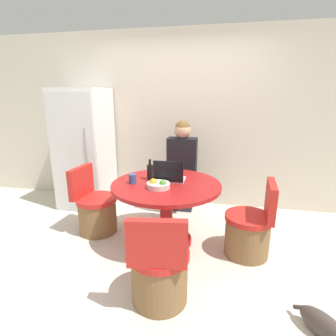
% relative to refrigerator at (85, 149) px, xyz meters
% --- Properties ---
extents(ground_plane, '(12.00, 12.00, 0.00)m').
position_rel_refrigerator_xyz_m(ground_plane, '(1.40, -1.12, -0.89)').
color(ground_plane, beige).
extents(wall_back, '(7.00, 0.06, 2.60)m').
position_rel_refrigerator_xyz_m(wall_back, '(1.40, 0.40, 0.41)').
color(wall_back, beige).
rests_on(wall_back, ground_plane).
extents(refrigerator, '(0.72, 0.71, 1.78)m').
position_rel_refrigerator_xyz_m(refrigerator, '(0.00, 0.00, 0.00)').
color(refrigerator, white).
rests_on(refrigerator, ground_plane).
extents(dining_table, '(1.22, 1.22, 0.73)m').
position_rel_refrigerator_xyz_m(dining_table, '(1.46, -0.88, -0.36)').
color(dining_table, maroon).
rests_on(dining_table, ground_plane).
extents(chair_right_side, '(0.50, 0.49, 0.83)m').
position_rel_refrigerator_xyz_m(chair_right_side, '(2.38, -0.95, -0.62)').
color(chair_right_side, brown).
rests_on(chair_right_side, ground_plane).
extents(chair_left_side, '(0.50, 0.49, 0.83)m').
position_rel_refrigerator_xyz_m(chair_left_side, '(0.54, -0.80, -0.62)').
color(chair_left_side, brown).
rests_on(chair_left_side, ground_plane).
extents(chair_near_camera, '(0.50, 0.51, 0.83)m').
position_rel_refrigerator_xyz_m(chair_near_camera, '(1.59, -1.80, -0.62)').
color(chair_near_camera, brown).
rests_on(chair_near_camera, ground_plane).
extents(person_seated, '(0.40, 0.37, 1.35)m').
position_rel_refrigerator_xyz_m(person_seated, '(1.52, -0.05, -0.13)').
color(person_seated, '#2D2D38').
rests_on(person_seated, ground_plane).
extents(laptop, '(0.34, 0.25, 0.25)m').
position_rel_refrigerator_xyz_m(laptop, '(1.48, -0.80, -0.11)').
color(laptop, '#B7B7BC').
rests_on(laptop, dining_table).
extents(fruit_bowl, '(0.25, 0.25, 0.10)m').
position_rel_refrigerator_xyz_m(fruit_bowl, '(1.41, -1.04, -0.13)').
color(fruit_bowl, beige).
rests_on(fruit_bowl, dining_table).
extents(coffee_cup, '(0.08, 0.08, 0.10)m').
position_rel_refrigerator_xyz_m(coffee_cup, '(1.09, -0.96, -0.11)').
color(coffee_cup, '#2D4C84').
rests_on(coffee_cup, dining_table).
extents(bottle, '(0.07, 0.07, 0.24)m').
position_rel_refrigerator_xyz_m(bottle, '(1.24, -0.78, -0.07)').
color(bottle, black).
rests_on(bottle, dining_table).
extents(cat, '(0.36, 0.40, 0.18)m').
position_rel_refrigerator_xyz_m(cat, '(2.83, -1.91, -0.79)').
color(cat, '#473D38').
rests_on(cat, ground_plane).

